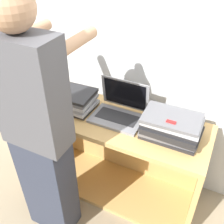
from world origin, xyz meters
TOP-DOWN VIEW (x-y plane):
  - ground_plane at (0.00, 0.00)m, footprint 12.00×12.00m
  - wall_back at (0.00, 0.61)m, footprint 8.00×0.05m
  - cart at (0.00, 0.32)m, footprint 1.35×0.51m
  - laptop_open at (0.00, 0.30)m, footprint 0.37×0.29m
  - laptop_stack_left at (-0.40, 0.26)m, footprint 0.40×0.27m
  - laptop_stack_right at (0.40, 0.25)m, footprint 0.39×0.26m
  - person at (-0.29, -0.23)m, footprint 0.40×0.53m
  - inventory_tag at (0.40, 0.19)m, footprint 0.06×0.02m

SIDE VIEW (x-z plane):
  - ground_plane at x=0.00m, z-range 0.00..0.00m
  - cart at x=0.00m, z-range 0.00..0.76m
  - laptop_open at x=0.00m, z-range 0.68..0.94m
  - laptop_stack_left at x=-0.40m, z-range 0.76..0.89m
  - laptop_stack_right at x=0.40m, z-range 0.76..0.92m
  - person at x=-0.29m, z-range 0.01..1.74m
  - inventory_tag at x=0.40m, z-range 0.92..0.93m
  - wall_back at x=0.00m, z-range 0.00..2.40m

